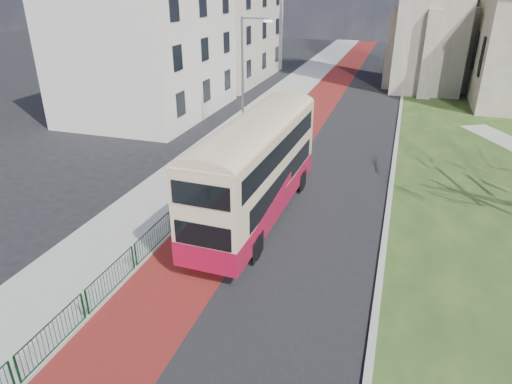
% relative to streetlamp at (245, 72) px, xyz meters
% --- Properties ---
extents(ground, '(160.00, 160.00, 0.00)m').
position_rel_streetlamp_xyz_m(ground, '(4.35, -18.00, -4.59)').
color(ground, black).
rests_on(ground, ground).
extents(road_carriageway, '(9.00, 120.00, 0.01)m').
position_rel_streetlamp_xyz_m(road_carriageway, '(5.85, 2.00, -4.59)').
color(road_carriageway, black).
rests_on(road_carriageway, ground).
extents(bus_lane, '(3.40, 120.00, 0.01)m').
position_rel_streetlamp_xyz_m(bus_lane, '(3.15, 2.00, -4.59)').
color(bus_lane, '#591414').
rests_on(bus_lane, ground).
extents(pavement_west, '(4.00, 120.00, 0.12)m').
position_rel_streetlamp_xyz_m(pavement_west, '(-0.65, 2.00, -4.53)').
color(pavement_west, gray).
rests_on(pavement_west, ground).
extents(kerb_west, '(0.25, 120.00, 0.13)m').
position_rel_streetlamp_xyz_m(kerb_west, '(1.35, 2.00, -4.53)').
color(kerb_west, '#999993').
rests_on(kerb_west, ground).
extents(kerb_east, '(0.25, 80.00, 0.13)m').
position_rel_streetlamp_xyz_m(kerb_east, '(10.45, 4.00, -4.53)').
color(kerb_east, '#999993').
rests_on(kerb_east, ground).
extents(pedestrian_railing, '(0.07, 24.00, 1.12)m').
position_rel_streetlamp_xyz_m(pedestrian_railing, '(1.40, -14.00, -4.04)').
color(pedestrian_railing, '#0B3317').
rests_on(pedestrian_railing, ground).
extents(street_block_near, '(10.30, 14.30, 13.00)m').
position_rel_streetlamp_xyz_m(street_block_near, '(-9.65, 4.00, 1.92)').
color(street_block_near, silver).
rests_on(street_block_near, ground).
extents(street_block_far, '(10.30, 16.30, 11.50)m').
position_rel_streetlamp_xyz_m(street_block_far, '(-9.65, 20.00, 1.17)').
color(street_block_far, '#B4AD98').
rests_on(street_block_far, ground).
extents(streetlamp, '(2.13, 0.18, 8.00)m').
position_rel_streetlamp_xyz_m(streetlamp, '(0.00, 0.00, 0.00)').
color(streetlamp, gray).
rests_on(streetlamp, pavement_west).
extents(bus, '(2.98, 11.19, 4.64)m').
position_rel_streetlamp_xyz_m(bus, '(4.52, -11.56, -1.95)').
color(bus, maroon).
rests_on(bus, ground).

